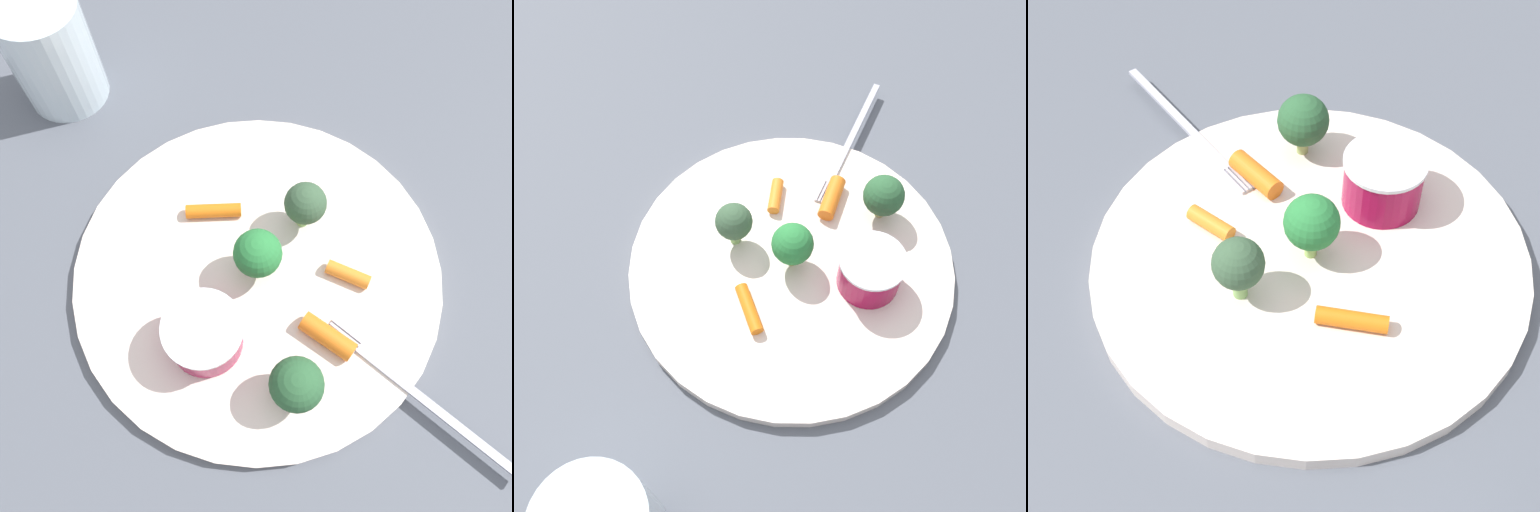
{
  "view_description": "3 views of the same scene",
  "coord_description": "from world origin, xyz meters",
  "views": [
    {
      "loc": [
        -0.16,
        0.0,
        0.4
      ],
      "look_at": [
        0.01,
        0.01,
        0.02
      ],
      "focal_mm": 35.86,
      "sensor_mm": 36.0,
      "label": 1
    },
    {
      "loc": [
        0.1,
        0.27,
        0.52
      ],
      "look_at": [
        0.02,
        -0.01,
        0.02
      ],
      "focal_mm": 43.63,
      "sensor_mm": 36.0,
      "label": 2
    },
    {
      "loc": [
        0.33,
        0.06,
        0.43
      ],
      "look_at": [
        0.01,
        -0.02,
        0.02
      ],
      "focal_mm": 54.1,
      "sensor_mm": 36.0,
      "label": 3
    }
  ],
  "objects": [
    {
      "name": "broccoli_floret_1",
      "position": [
        0.04,
        -0.04,
        0.04
      ],
      "size": [
        0.03,
        0.03,
        0.05
      ],
      "color": "#89B864",
      "rests_on": "plate"
    },
    {
      "name": "carrot_stick_0",
      "position": [
        -0.01,
        -0.07,
        0.02
      ],
      "size": [
        0.03,
        0.04,
        0.01
      ],
      "primitive_type": "cylinder",
      "rotation": [
        1.57,
        0.0,
        2.72
      ],
      "color": "orange",
      "rests_on": "plate"
    },
    {
      "name": "sauce_cup",
      "position": [
        -0.06,
        0.04,
        0.03
      ],
      "size": [
        0.06,
        0.06,
        0.04
      ],
      "color": "maroon",
      "rests_on": "plate"
    },
    {
      "name": "fork",
      "position": [
        -0.1,
        -0.12,
        0.01
      ],
      "size": [
        0.12,
        0.14,
        0.0
      ],
      "color": "#B7B7C6",
      "rests_on": "plate"
    },
    {
      "name": "carrot_stick_1",
      "position": [
        -0.06,
        -0.05,
        0.02
      ],
      "size": [
        0.04,
        0.05,
        0.02
      ],
      "primitive_type": "cylinder",
      "rotation": [
        1.57,
        0.0,
        2.52
      ],
      "color": "orange",
      "rests_on": "plate"
    },
    {
      "name": "broccoli_floret_2",
      "position": [
        -0.1,
        -0.03,
        0.04
      ],
      "size": [
        0.04,
        0.04,
        0.05
      ],
      "color": "#97AA5D",
      "rests_on": "plate"
    },
    {
      "name": "carrot_stick_2",
      "position": [
        0.05,
        0.04,
        0.02
      ],
      "size": [
        0.01,
        0.05,
        0.01
      ],
      "primitive_type": "cylinder",
      "rotation": [
        1.57,
        0.0,
        3.19
      ],
      "color": "orange",
      "rests_on": "plate"
    },
    {
      "name": "plate",
      "position": [
        0.0,
        0.0,
        0.01
      ],
      "size": [
        0.3,
        0.3,
        0.01
      ],
      "primitive_type": "cylinder",
      "color": "silver",
      "rests_on": "ground_plane"
    },
    {
      "name": "ground_plane",
      "position": [
        0.0,
        0.0,
        0.0
      ],
      "size": [
        2.4,
        2.4,
        0.0
      ],
      "primitive_type": "plane",
      "color": "#555A63"
    },
    {
      "name": "broccoli_floret_0",
      "position": [
        0.0,
        0.0,
        0.04
      ],
      "size": [
        0.04,
        0.04,
        0.05
      ],
      "color": "#9AC160",
      "rests_on": "plate"
    }
  ]
}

